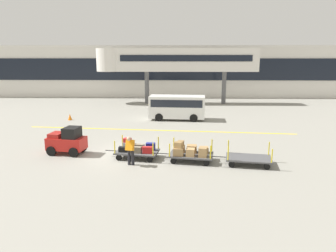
{
  "coord_description": "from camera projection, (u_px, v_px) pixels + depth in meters",
  "views": [
    {
      "loc": [
        2.88,
        -17.57,
        5.59
      ],
      "look_at": [
        2.42,
        1.35,
        1.38
      ],
      "focal_mm": 34.26,
      "sensor_mm": 36.0,
      "label": 1
    }
  ],
  "objects": [
    {
      "name": "jet_bridge",
      "position": [
        171.0,
        60.0,
        36.81
      ],
      "size": [
        18.48,
        3.0,
        6.33
      ],
      "color": "silver",
      "rests_on": "ground_plane"
    },
    {
      "name": "baggage_cart_tail",
      "position": [
        249.0,
        158.0,
        16.6
      ],
      "size": [
        3.08,
        1.76,
        1.1
      ],
      "color": "#4C4C4F",
      "rests_on": "ground_plane"
    },
    {
      "name": "baggage_handler",
      "position": [
        130.0,
        149.0,
        16.41
      ],
      "size": [
        0.48,
        0.5,
        1.56
      ],
      "color": "black",
      "rests_on": "ground_plane"
    },
    {
      "name": "baggage_tug",
      "position": [
        67.0,
        141.0,
        18.37
      ],
      "size": [
        2.25,
        1.52,
        1.58
      ],
      "color": "red",
      "rests_on": "ground_plane"
    },
    {
      "name": "shuttle_van",
      "position": [
        177.0,
        106.0,
        28.07
      ],
      "size": [
        4.93,
        2.28,
        2.1
      ],
      "color": "white",
      "rests_on": "ground_plane"
    },
    {
      "name": "baggage_cart_middle",
      "position": [
        190.0,
        152.0,
        17.1
      ],
      "size": [
        3.08,
        1.76,
        1.12
      ],
      "color": "#4C4C4F",
      "rests_on": "ground_plane"
    },
    {
      "name": "safety_cone_near",
      "position": [
        70.0,
        117.0,
        28.07
      ],
      "size": [
        0.36,
        0.36,
        0.55
      ],
      "primitive_type": "cone",
      "color": "orange",
      "rests_on": "ground_plane"
    },
    {
      "name": "terminal_building",
      "position": [
        154.0,
        71.0,
        43.04
      ],
      "size": [
        59.93,
        2.51,
        6.8
      ],
      "color": "silver",
      "rests_on": "ground_plane"
    },
    {
      "name": "baggage_cart_lead",
      "position": [
        137.0,
        149.0,
        17.7
      ],
      "size": [
        3.08,
        1.76,
        1.1
      ],
      "color": "#4C4C4F",
      "rests_on": "ground_plane"
    },
    {
      "name": "ground_plane",
      "position": [
        125.0,
        154.0,
        18.43
      ],
      "size": [
        120.0,
        120.0,
        0.0
      ],
      "primitive_type": "plane",
      "color": "gray"
    },
    {
      "name": "apron_lead_line",
      "position": [
        158.0,
        130.0,
        24.28
      ],
      "size": [
        20.27,
        2.15,
        0.01
      ],
      "primitive_type": "cube",
      "rotation": [
        0.0,
        0.0,
        -0.1
      ],
      "color": "yellow",
      "rests_on": "ground_plane"
    }
  ]
}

